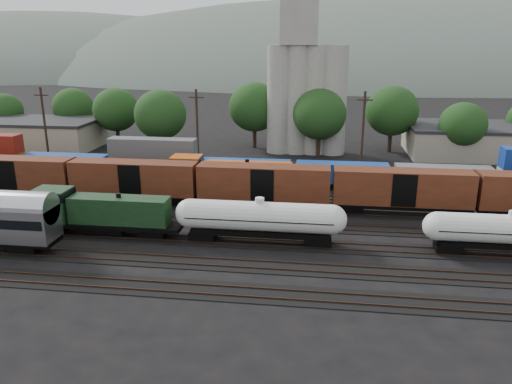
# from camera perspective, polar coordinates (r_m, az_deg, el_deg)

# --- Properties ---
(ground) EXTENTS (600.00, 600.00, 0.00)m
(ground) POSITION_cam_1_polar(r_m,az_deg,el_deg) (53.13, 0.35, -3.75)
(ground) COLOR black
(tracks) EXTENTS (180.00, 33.20, 0.20)m
(tracks) POSITION_cam_1_polar(r_m,az_deg,el_deg) (53.11, 0.35, -3.70)
(tracks) COLOR black
(tracks) RESTS_ON ground
(green_locomotive) EXTENTS (16.51, 2.91, 4.37)m
(green_locomotive) POSITION_cam_1_polar(r_m,az_deg,el_deg) (52.22, -18.22, -2.10)
(green_locomotive) COLOR black
(green_locomotive) RESTS_ON ground
(tank_car_a) EXTENTS (16.44, 2.94, 4.31)m
(tank_car_a) POSITION_cam_1_polar(r_m,az_deg,el_deg) (47.50, 0.42, -3.01)
(tank_car_a) COLOR silver
(tank_car_a) RESTS_ON ground
(tank_car_b) EXTENTS (15.39, 2.76, 4.03)m
(tank_car_b) POSITION_cam_1_polar(r_m,az_deg,el_deg) (50.26, 27.10, -4.01)
(tank_car_b) COLOR silver
(tank_car_b) RESTS_ON ground
(orange_locomotive) EXTENTS (18.34, 3.06, 4.58)m
(orange_locomotive) POSITION_cam_1_polar(r_m,az_deg,el_deg) (62.64, -3.84, 1.97)
(orange_locomotive) COLOR black
(orange_locomotive) RESTS_ON ground
(boxcar_string) EXTENTS (184.40, 2.90, 4.20)m
(boxcar_string) POSITION_cam_1_polar(r_m,az_deg,el_deg) (58.95, 23.77, 0.08)
(boxcar_string) COLOR black
(boxcar_string) RESTS_ON ground
(container_wall) EXTENTS (160.00, 2.60, 5.80)m
(container_wall) POSITION_cam_1_polar(r_m,az_deg,el_deg) (67.71, -4.14, 2.91)
(container_wall) COLOR black
(container_wall) RESTS_ON ground
(grain_silo) EXTENTS (13.40, 5.00, 29.00)m
(grain_silo) POSITION_cam_1_polar(r_m,az_deg,el_deg) (85.66, 5.69, 11.88)
(grain_silo) COLOR #9F9C92
(grain_silo) RESTS_ON ground
(industrial_sheds) EXTENTS (119.38, 17.26, 5.10)m
(industrial_sheds) POSITION_cam_1_polar(r_m,az_deg,el_deg) (86.09, 7.74, 5.98)
(industrial_sheds) COLOR #9E937F
(industrial_sheds) RESTS_ON ground
(tree_band) EXTENTS (163.00, 20.21, 12.88)m
(tree_band) POSITION_cam_1_polar(r_m,az_deg,el_deg) (88.78, -3.43, 9.28)
(tree_band) COLOR black
(tree_band) RESTS_ON ground
(utility_poles) EXTENTS (122.20, 0.36, 12.00)m
(utility_poles) POSITION_cam_1_polar(r_m,az_deg,el_deg) (72.65, 2.56, 7.01)
(utility_poles) COLOR black
(utility_poles) RESTS_ON ground
(distant_hills) EXTENTS (860.00, 286.00, 130.00)m
(distant_hills) POSITION_cam_1_polar(r_m,az_deg,el_deg) (312.28, 10.89, 9.51)
(distant_hills) COLOR #59665B
(distant_hills) RESTS_ON ground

